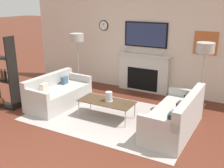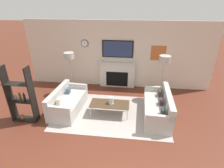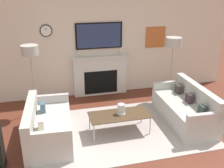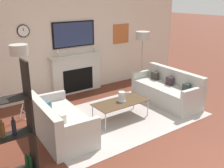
# 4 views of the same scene
# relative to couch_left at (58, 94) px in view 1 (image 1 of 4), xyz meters

# --- Properties ---
(fireplace_wall) EXTENTS (7.53, 0.28, 2.70)m
(fireplace_wall) POSITION_rel_couch_left_xyz_m (1.48, 2.09, 0.95)
(fireplace_wall) COLOR beige
(fireplace_wall) RESTS_ON ground_plane
(area_rug) EXTENTS (3.58, 2.29, 0.01)m
(area_rug) POSITION_rel_couch_left_xyz_m (1.48, -0.00, -0.28)
(area_rug) COLOR #AEA39D
(area_rug) RESTS_ON ground_plane
(couch_left) EXTENTS (0.92, 1.68, 0.75)m
(couch_left) POSITION_rel_couch_left_xyz_m (0.00, 0.00, 0.00)
(couch_left) COLOR #B7B5AE
(couch_left) RESTS_ON ground_plane
(couch_right) EXTENTS (0.83, 1.85, 0.82)m
(couch_right) POSITION_rel_couch_left_xyz_m (2.96, -0.00, 0.02)
(couch_right) COLOR #B7B5AE
(couch_right) RESTS_ON ground_plane
(coffee_table) EXTENTS (1.24, 0.57, 0.40)m
(coffee_table) POSITION_rel_couch_left_xyz_m (1.43, -0.07, 0.10)
(coffee_table) COLOR #4C3823
(coffee_table) RESTS_ON ground_plane
(hurricane_candle) EXTENTS (0.17, 0.17, 0.21)m
(hurricane_candle) POSITION_rel_couch_left_xyz_m (1.48, -0.04, 0.21)
(hurricane_candle) COLOR silver
(hurricane_candle) RESTS_ON coffee_table
(floor_lamp_left) EXTENTS (0.38, 0.38, 1.65)m
(floor_lamp_left) POSITION_rel_couch_left_xyz_m (-0.24, 1.23, 1.22)
(floor_lamp_left) COLOR #9E998E
(floor_lamp_left) RESTS_ON ground_plane
(floor_lamp_right) EXTENTS (0.40, 0.40, 1.65)m
(floor_lamp_right) POSITION_rel_couch_left_xyz_m (3.19, 1.23, 1.22)
(floor_lamp_right) COLOR #9E998E
(floor_lamp_right) RESTS_ON ground_plane
(shelf_unit) EXTENTS (0.77, 0.28, 1.75)m
(shelf_unit) POSITION_rel_couch_left_xyz_m (-1.10, -0.67, 0.49)
(shelf_unit) COLOR black
(shelf_unit) RESTS_ON ground_plane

